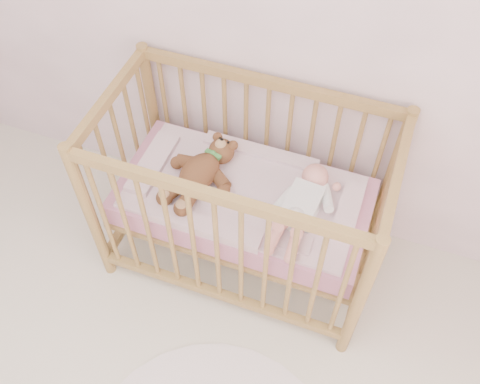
% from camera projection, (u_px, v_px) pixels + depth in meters
% --- Properties ---
extents(crib, '(1.36, 0.76, 1.00)m').
position_uv_depth(crib, '(243.00, 199.00, 2.62)').
color(crib, '#A78247').
rests_on(crib, floor).
extents(mattress, '(1.22, 0.62, 0.13)m').
position_uv_depth(mattress, '(243.00, 201.00, 2.63)').
color(mattress, pink).
rests_on(mattress, crib).
extents(blanket, '(1.10, 0.58, 0.06)m').
position_uv_depth(blanket, '(244.00, 192.00, 2.57)').
color(blanket, pink).
rests_on(blanket, mattress).
extents(baby, '(0.32, 0.59, 0.14)m').
position_uv_depth(baby, '(303.00, 202.00, 2.44)').
color(baby, white).
rests_on(baby, blanket).
extents(teddy_bear, '(0.48, 0.59, 0.14)m').
position_uv_depth(teddy_bear, '(199.00, 172.00, 2.54)').
color(teddy_bear, brown).
rests_on(teddy_bear, blanket).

